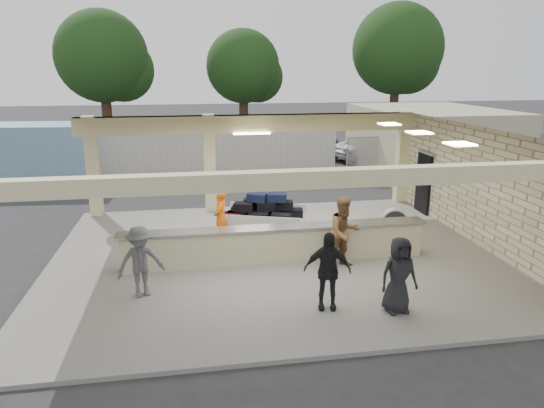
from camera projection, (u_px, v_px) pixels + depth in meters
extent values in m
plane|color=#28282A|center=(273.00, 258.00, 13.50)|extent=(120.00, 120.00, 0.00)
cube|color=slate|center=(273.00, 256.00, 13.48)|extent=(12.00, 10.00, 0.10)
cube|color=beige|center=(273.00, 132.00, 12.55)|extent=(12.00, 10.00, 0.02)
cube|color=beige|center=(478.00, 188.00, 13.96)|extent=(0.02, 10.00, 3.50)
cube|color=black|center=(423.00, 183.00, 17.15)|extent=(0.10, 0.95, 2.10)
cube|color=beige|center=(251.00, 123.00, 17.14)|extent=(12.00, 0.50, 0.60)
cube|color=beige|center=(321.00, 178.00, 7.98)|extent=(12.00, 0.30, 0.30)
cube|color=beige|center=(93.00, 167.00, 16.66)|extent=(0.40, 0.40, 3.50)
cube|color=beige|center=(210.00, 164.00, 17.28)|extent=(0.40, 0.40, 3.50)
cube|color=beige|center=(402.00, 158.00, 18.47)|extent=(0.40, 0.40, 3.50)
cube|color=white|center=(252.00, 133.00, 16.99)|extent=(1.30, 0.12, 0.06)
cube|color=#FFEABF|center=(389.00, 124.00, 14.57)|extent=(0.55, 0.55, 0.04)
cube|color=#FFEABF|center=(419.00, 133.00, 12.67)|extent=(0.55, 0.55, 0.04)
cube|color=#FFEABF|center=(460.00, 144.00, 10.78)|extent=(0.55, 0.55, 0.04)
cube|color=#BAB28B|center=(276.00, 245.00, 12.87)|extent=(8.00, 0.50, 0.90)
cube|color=#B7B7BC|center=(276.00, 228.00, 12.74)|extent=(8.20, 0.58, 0.06)
cube|color=silver|center=(264.00, 220.00, 14.60)|extent=(2.73, 2.13, 0.12)
cylinder|color=black|center=(229.00, 236.00, 14.35)|extent=(0.23, 0.40, 0.38)
cylinder|color=black|center=(237.00, 225.00, 15.35)|extent=(0.23, 0.40, 0.38)
cylinder|color=black|center=(293.00, 240.00, 14.06)|extent=(0.23, 0.40, 0.38)
cylinder|color=black|center=(297.00, 228.00, 15.06)|extent=(0.23, 0.40, 0.38)
cube|color=silver|center=(268.00, 207.00, 15.23)|extent=(2.29, 0.81, 0.29)
cube|color=silver|center=(259.00, 221.00, 13.86)|extent=(2.29, 0.81, 0.29)
cube|color=black|center=(237.00, 216.00, 14.39)|extent=(0.64, 0.52, 0.25)
cube|color=black|center=(259.00, 217.00, 14.29)|extent=(0.64, 0.52, 0.25)
cube|color=black|center=(281.00, 218.00, 14.19)|extent=(0.64, 0.52, 0.25)
cube|color=black|center=(241.00, 210.00, 14.94)|extent=(0.64, 0.52, 0.25)
cube|color=black|center=(262.00, 211.00, 14.84)|extent=(0.64, 0.52, 0.25)
cube|color=black|center=(284.00, 212.00, 14.74)|extent=(0.64, 0.52, 0.25)
cube|color=black|center=(243.00, 207.00, 14.38)|extent=(0.64, 0.52, 0.25)
cube|color=black|center=(267.00, 206.00, 14.46)|extent=(0.64, 0.52, 0.25)
cube|color=black|center=(284.00, 205.00, 14.57)|extent=(0.64, 0.52, 0.25)
cube|color=black|center=(253.00, 203.00, 14.81)|extent=(0.64, 0.52, 0.25)
cube|color=black|center=(257.00, 197.00, 14.44)|extent=(0.64, 0.52, 0.25)
cube|color=black|center=(277.00, 197.00, 14.44)|extent=(0.64, 0.52, 0.25)
cube|color=#590F0C|center=(233.00, 217.00, 14.32)|extent=(0.64, 0.52, 0.25)
cube|color=black|center=(293.00, 213.00, 14.69)|extent=(0.64, 0.52, 0.25)
cube|color=black|center=(266.00, 203.00, 14.84)|extent=(0.64, 0.52, 0.25)
cylinder|color=silver|center=(394.00, 221.00, 14.74)|extent=(0.85, 0.43, 0.81)
cylinder|color=black|center=(394.00, 221.00, 14.74)|extent=(0.77, 0.45, 0.72)
cube|color=silver|center=(385.00, 233.00, 14.80)|extent=(0.05, 0.45, 0.27)
cube|color=silver|center=(402.00, 232.00, 14.88)|extent=(0.05, 0.45, 0.27)
imported|color=#EF5F0C|center=(221.00, 218.00, 13.94)|extent=(0.45, 0.67, 1.68)
imported|color=brown|center=(344.00, 232.00, 12.38)|extent=(0.99, 0.62, 1.89)
imported|color=black|center=(327.00, 271.00, 10.27)|extent=(1.06, 0.57, 1.72)
imported|color=#4B4C50|center=(140.00, 262.00, 10.82)|extent=(1.13, 0.73, 1.65)
imported|color=black|center=(399.00, 275.00, 10.13)|extent=(0.83, 0.38, 1.65)
imported|color=white|center=(374.00, 148.00, 27.60)|extent=(5.29, 3.87, 1.37)
imported|color=white|center=(408.00, 144.00, 28.49)|extent=(4.75, 1.85, 1.49)
imported|color=black|center=(329.00, 148.00, 28.01)|extent=(4.04, 2.68, 1.27)
cube|color=silver|center=(206.00, 148.00, 23.54)|extent=(12.34, 2.78, 2.66)
cylinder|color=gray|center=(347.00, 159.00, 22.55)|extent=(0.06, 0.06, 2.00)
cylinder|color=gray|center=(388.00, 158.00, 22.87)|extent=(0.06, 0.06, 2.00)
cylinder|color=gray|center=(427.00, 157.00, 23.18)|extent=(0.06, 0.06, 2.00)
cylinder|color=gray|center=(466.00, 155.00, 23.49)|extent=(0.06, 0.06, 2.00)
cylinder|color=gray|center=(503.00, 154.00, 23.81)|extent=(0.06, 0.06, 2.00)
cylinder|color=gray|center=(540.00, 153.00, 24.12)|extent=(0.06, 0.06, 2.00)
cube|color=gray|center=(466.00, 155.00, 23.49)|extent=(12.00, 0.02, 2.00)
cylinder|color=gray|center=(468.00, 135.00, 23.22)|extent=(12.00, 0.05, 0.05)
cylinder|color=#382619|center=(107.00, 109.00, 34.42)|extent=(0.70, 0.70, 4.50)
sphere|color=black|center=(102.00, 56.00, 33.45)|extent=(6.30, 6.30, 6.30)
sphere|color=black|center=(122.00, 70.00, 34.45)|extent=(4.50, 4.50, 4.50)
cylinder|color=#382619|center=(244.00, 109.00, 37.96)|extent=(0.70, 0.70, 4.00)
sphere|color=black|center=(243.00, 66.00, 37.09)|extent=(5.60, 5.60, 5.60)
sphere|color=black|center=(258.00, 77.00, 38.06)|extent=(4.00, 4.00, 4.00)
cylinder|color=#382619|center=(394.00, 101.00, 38.75)|extent=(0.70, 0.70, 5.00)
sphere|color=black|center=(398.00, 49.00, 37.66)|extent=(7.00, 7.00, 7.00)
sphere|color=black|center=(408.00, 62.00, 38.69)|extent=(5.00, 5.00, 5.00)
cube|color=#B1AB8D|center=(428.00, 141.00, 24.04)|extent=(6.00, 8.00, 3.20)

